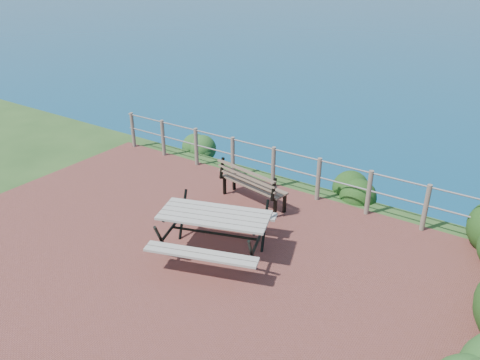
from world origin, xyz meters
name	(u,v)px	position (x,y,z in m)	size (l,w,h in m)	color
ground	(180,254)	(0.00, 0.00, 0.00)	(10.00, 7.00, 0.12)	brown
safety_railing	(273,165)	(0.00, 3.35, 0.57)	(9.40, 0.10, 1.00)	#6B5B4C
picnic_table	(215,229)	(0.53, 0.39, 0.52)	(2.10, 1.62, 0.82)	#9E998D
park_bench	(254,179)	(0.05, 2.42, 0.61)	(1.68, 0.69, 0.92)	brown
shrub_lip_west	(196,150)	(-2.98, 4.16, 0.00)	(0.80, 0.80, 0.56)	#2B5821
shrub_lip_east	(359,192)	(1.78, 4.27, 0.00)	(0.86, 0.86, 0.64)	#1D3C12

